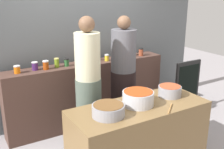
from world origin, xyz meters
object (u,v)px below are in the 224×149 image
Objects in this scene: cooking_pot_left at (108,110)px; cook_in_cap at (123,82)px; preserve_jar_1 at (35,66)px; cooking_pot_center at (138,98)px; preserve_jar_4 at (67,62)px; preserve_jar_7 at (107,58)px; cooking_pot_right at (170,91)px; preserve_jar_2 at (46,65)px; preserve_jar_3 at (57,63)px; preserve_jar_10 at (141,52)px; preserve_jar_6 at (93,57)px; preserve_jar_9 at (133,53)px; preserve_jar_5 at (89,59)px; cook_with_tongs at (89,90)px; preserve_jar_8 at (117,54)px; chalkboard_sign at (187,87)px; preserve_jar_0 at (17,69)px; wooden_spoon at (170,108)px.

cook_in_cap is (0.77, 0.89, -0.08)m from cooking_pot_left.
preserve_jar_1 is 1.63m from cooking_pot_center.
preserve_jar_4 is 0.69m from preserve_jar_7.
preserve_jar_7 is at bearing 99.04° from cooking_pot_right.
preserve_jar_4 is (0.33, 0.01, -0.01)m from preserve_jar_2.
preserve_jar_3 reaches higher than preserve_jar_1.
preserve_jar_10 is (0.69, -0.00, 0.01)m from preserve_jar_7.
preserve_jar_6 reaches higher than preserve_jar_7.
preserve_jar_3 reaches higher than cooking_pot_left.
preserve_jar_2 is at bearing -177.64° from preserve_jar_9.
cook_with_tongs is (-0.32, -0.64, -0.27)m from preserve_jar_5.
preserve_jar_3 is at bearing 176.25° from preserve_jar_7.
preserve_jar_2 is at bearing -174.18° from preserve_jar_6.
preserve_jar_3 is at bearing 170.30° from preserve_jar_4.
cooking_pot_left is (-1.36, -1.48, -0.19)m from preserve_jar_9.
preserve_jar_8 reaches higher than cooking_pot_center.
preserve_jar_1 is at bearing 167.06° from chalkboard_sign.
cook_with_tongs is (0.20, -0.66, -0.27)m from preserve_jar_3.
preserve_jar_1 is 1.14× the size of preserve_jar_7.
preserve_jar_8 is (1.25, 0.06, 0.00)m from preserve_jar_2.
cook_in_cap is (0.30, -0.54, -0.29)m from preserve_jar_5.
preserve_jar_3 is 1.03× the size of preserve_jar_5.
preserve_jar_0 is at bearing 179.96° from preserve_jar_5.
preserve_jar_9 is at bearing -1.22° from preserve_jar_6.
preserve_jar_5 is at bearing 0.50° from preserve_jar_4.
preserve_jar_9 is at bearing 142.07° from chalkboard_sign.
cooking_pot_left is at bearing 162.87° from wooden_spoon.
cooking_pot_center is (-0.32, -1.32, -0.18)m from preserve_jar_7.
cook_in_cap is (0.83, -0.56, -0.29)m from preserve_jar_3.
preserve_jar_9 reaches higher than wooden_spoon.
preserve_jar_7 is at bearing 87.52° from wooden_spoon.
preserve_jar_5 is (1.11, -0.00, 0.01)m from preserve_jar_0.
preserve_jar_3 is 0.36× the size of cooking_pot_center.
preserve_jar_5 is 0.07× the size of cook_in_cap.
preserve_jar_6 reaches higher than cooking_pot_right.
preserve_jar_1 is 0.85m from preserve_jar_5.
preserve_jar_0 is 0.82× the size of preserve_jar_10.
preserve_jar_7 reaches higher than cooking_pot_left.
cook_with_tongs is (-1.32, -0.60, -0.27)m from preserve_jar_10.
preserve_jar_3 reaches higher than wooden_spoon.
preserve_jar_3 is 0.74m from cook_with_tongs.
preserve_jar_4 is 1.19× the size of preserve_jar_9.
cook_with_tongs is at bearing -73.17° from preserve_jar_3.
preserve_jar_5 is (0.85, -0.03, 0.01)m from preserve_jar_1.
cooking_pot_left is at bearing -118.99° from preserve_jar_7.
cooking_pot_left is at bearing -87.67° from preserve_jar_3.
preserve_jar_9 reaches higher than chalkboard_sign.
chalkboard_sign is at bearing -21.56° from preserve_jar_6.
preserve_jar_5 is 1.51m from cooking_pot_left.
preserve_jar_9 reaches higher than cooking_pot_right.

